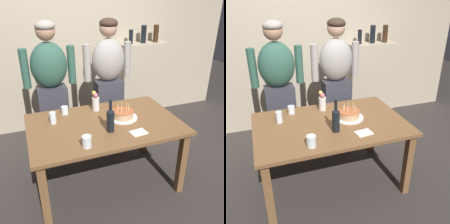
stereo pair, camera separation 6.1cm
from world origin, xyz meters
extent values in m
plane|color=#332D2B|center=(0.00, 0.00, 0.00)|extent=(10.00, 10.00, 0.00)
cube|color=tan|center=(0.00, 1.55, 1.30)|extent=(5.20, 0.10, 2.60)
cube|color=brown|center=(0.00, 0.00, 0.72)|extent=(1.50, 0.96, 0.03)
cube|color=brown|center=(-0.68, -0.41, 0.35)|extent=(0.07, 0.07, 0.70)
cube|color=brown|center=(0.68, -0.41, 0.35)|extent=(0.07, 0.07, 0.70)
cube|color=brown|center=(-0.68, 0.41, 0.35)|extent=(0.07, 0.07, 0.70)
cube|color=brown|center=(0.68, 0.41, 0.35)|extent=(0.07, 0.07, 0.70)
cylinder|color=white|center=(0.21, 0.04, 0.75)|extent=(0.30, 0.30, 0.01)
cylinder|color=tan|center=(0.21, 0.04, 0.78)|extent=(0.22, 0.22, 0.07)
cylinder|color=#B75B33|center=(0.21, 0.04, 0.82)|extent=(0.22, 0.22, 0.01)
cylinder|color=#EAB266|center=(0.23, -0.02, 0.85)|extent=(0.01, 0.01, 0.06)
sphere|color=#F9C64C|center=(0.23, -0.02, 0.89)|extent=(0.01, 0.01, 0.01)
cylinder|color=beige|center=(0.26, 0.01, 0.85)|extent=(0.01, 0.01, 0.06)
sphere|color=#F9C64C|center=(0.26, 0.01, 0.89)|extent=(0.01, 0.01, 0.01)
cylinder|color=pink|center=(0.26, 0.06, 0.85)|extent=(0.01, 0.01, 0.06)
sphere|color=#F9C64C|center=(0.26, 0.06, 0.89)|extent=(0.01, 0.01, 0.01)
cylinder|color=pink|center=(0.22, 0.09, 0.85)|extent=(0.01, 0.01, 0.06)
sphere|color=#F9C64C|center=(0.22, 0.09, 0.89)|extent=(0.01, 0.01, 0.01)
cylinder|color=#EAB266|center=(0.17, 0.08, 0.85)|extent=(0.01, 0.01, 0.06)
sphere|color=#F9C64C|center=(0.17, 0.08, 0.89)|extent=(0.01, 0.01, 0.01)
cylinder|color=beige|center=(0.15, 0.03, 0.85)|extent=(0.01, 0.01, 0.06)
sphere|color=#F9C64C|center=(0.15, 0.03, 0.89)|extent=(0.01, 0.01, 0.01)
cylinder|color=beige|center=(0.18, -0.01, 0.85)|extent=(0.01, 0.01, 0.06)
sphere|color=#F9C64C|center=(0.18, -0.01, 0.89)|extent=(0.01, 0.01, 0.01)
cylinder|color=silver|center=(-0.28, -0.35, 0.79)|extent=(0.08, 0.08, 0.10)
cylinder|color=silver|center=(-0.33, 0.34, 0.78)|extent=(0.07, 0.07, 0.09)
cylinder|color=silver|center=(-0.48, 0.17, 0.80)|extent=(0.06, 0.06, 0.12)
cylinder|color=black|center=(0.00, -0.17, 0.84)|extent=(0.07, 0.07, 0.20)
cone|color=black|center=(0.00, -0.17, 0.96)|extent=(0.07, 0.07, 0.03)
cylinder|color=black|center=(0.00, -0.17, 1.01)|extent=(0.03, 0.03, 0.09)
cube|color=white|center=(0.23, -0.30, 0.74)|extent=(0.16, 0.13, 0.01)
cylinder|color=silver|center=(0.01, 0.32, 0.81)|extent=(0.08, 0.08, 0.15)
sphere|color=gold|center=(-0.01, 0.32, 0.94)|extent=(0.05, 0.05, 0.05)
sphere|color=#DB6670|center=(0.01, 0.30, 0.92)|extent=(0.05, 0.05, 0.05)
cube|color=#33333D|center=(-0.40, 0.73, 0.46)|extent=(0.34, 0.23, 0.92)
ellipsoid|color=#2D5647|center=(-0.40, 0.73, 1.18)|extent=(0.41, 0.27, 0.52)
sphere|color=tan|center=(-0.40, 0.73, 1.55)|extent=(0.21, 0.21, 0.21)
ellipsoid|color=gray|center=(-0.40, 0.71, 1.60)|extent=(0.21, 0.21, 0.12)
cylinder|color=#2D5647|center=(-0.14, 0.76, 1.15)|extent=(0.09, 0.09, 0.44)
cylinder|color=#2D5647|center=(-0.66, 0.76, 1.15)|extent=(0.09, 0.09, 0.44)
cube|color=#33333D|center=(0.30, 0.73, 0.46)|extent=(0.34, 0.23, 0.92)
ellipsoid|color=#9E9993|center=(0.30, 0.73, 1.18)|extent=(0.41, 0.27, 0.52)
sphere|color=tan|center=(0.30, 0.73, 1.55)|extent=(0.21, 0.21, 0.21)
ellipsoid|color=#38281E|center=(0.30, 0.71, 1.60)|extent=(0.21, 0.21, 0.12)
cylinder|color=#9E9993|center=(0.56, 0.76, 1.15)|extent=(0.09, 0.09, 0.44)
cylinder|color=#9E9993|center=(0.04, 0.76, 1.15)|extent=(0.09, 0.09, 0.44)
cube|color=tan|center=(1.08, 1.33, 0.61)|extent=(0.73, 0.30, 1.23)
cylinder|color=black|center=(0.87, 1.33, 1.33)|extent=(0.06, 0.06, 0.20)
cylinder|color=black|center=(1.08, 1.33, 1.36)|extent=(0.08, 0.08, 0.25)
cylinder|color=#382314|center=(1.28, 1.33, 1.35)|extent=(0.08, 0.08, 0.25)
camera|label=1|loc=(-0.70, -2.09, 1.93)|focal=40.14mm
camera|label=2|loc=(-0.64, -2.11, 1.93)|focal=40.14mm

